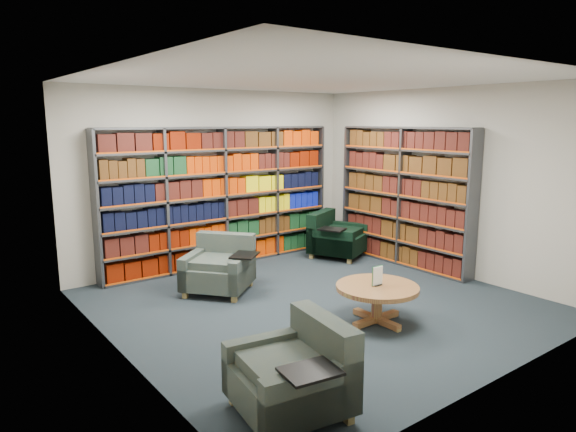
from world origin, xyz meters
TOP-DOWN VIEW (x-y plane):
  - room_shell at (0.00, 0.00)m, footprint 5.02×5.02m
  - bookshelf_back at (0.00, 2.34)m, footprint 4.00×0.28m
  - bookshelf_right at (2.34, 0.60)m, footprint 0.28×2.50m
  - chair_teal_left at (-0.71, 1.20)m, footprint 1.17×1.17m
  - chair_green_right at (1.76, 1.62)m, footprint 1.13×1.11m
  - chair_teal_front at (-1.72, -1.82)m, footprint 0.95×1.04m
  - coffee_table at (0.14, -0.91)m, footprint 0.95×0.95m

SIDE VIEW (x-z plane):
  - chair_teal_left at x=-0.71m, z-range -0.07..0.68m
  - chair_teal_front at x=-1.72m, z-range -0.07..0.68m
  - chair_green_right at x=1.76m, z-range -0.07..0.69m
  - coffee_table at x=0.14m, z-range 0.02..0.69m
  - bookshelf_back at x=0.00m, z-range 0.00..2.20m
  - bookshelf_right at x=2.34m, z-range 0.00..2.20m
  - room_shell at x=0.00m, z-range -0.01..2.81m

